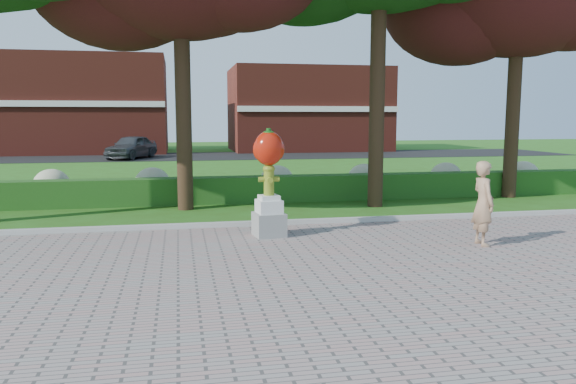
# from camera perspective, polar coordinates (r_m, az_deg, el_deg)

# --- Properties ---
(ground) EXTENTS (100.00, 100.00, 0.00)m
(ground) POSITION_cam_1_polar(r_m,az_deg,el_deg) (10.64, 1.03, -6.60)
(ground) COLOR #2C5816
(ground) RESTS_ON ground
(walkway) EXTENTS (40.00, 14.00, 0.04)m
(walkway) POSITION_cam_1_polar(r_m,az_deg,el_deg) (6.96, 8.16, -14.34)
(walkway) COLOR gray
(walkway) RESTS_ON ground
(curb) EXTENTS (40.00, 0.18, 0.15)m
(curb) POSITION_cam_1_polar(r_m,az_deg,el_deg) (13.50, -1.64, -3.22)
(curb) COLOR #ADADA5
(curb) RESTS_ON ground
(lawn_hedge) EXTENTS (24.00, 0.70, 0.80)m
(lawn_hedge) POSITION_cam_1_polar(r_m,az_deg,el_deg) (17.36, -3.80, 0.28)
(lawn_hedge) COLOR #154C18
(lawn_hedge) RESTS_ON ground
(hydrangea_row) EXTENTS (20.10, 1.10, 0.99)m
(hydrangea_row) POSITION_cam_1_polar(r_m,az_deg,el_deg) (18.41, -2.44, 1.17)
(hydrangea_row) COLOR #ADB086
(hydrangea_row) RESTS_ON ground
(street) EXTENTS (50.00, 8.00, 0.02)m
(street) POSITION_cam_1_polar(r_m,az_deg,el_deg) (38.24, -7.80, 3.65)
(street) COLOR black
(street) RESTS_ON ground
(building_left) EXTENTS (14.00, 8.00, 7.00)m
(building_left) POSITION_cam_1_polar(r_m,az_deg,el_deg) (44.79, -21.36, 8.24)
(building_left) COLOR maroon
(building_left) RESTS_ON ground
(building_right) EXTENTS (12.00, 8.00, 6.40)m
(building_right) POSITION_cam_1_polar(r_m,az_deg,el_deg) (45.25, 1.95, 8.36)
(building_right) COLOR maroon
(building_right) RESTS_ON ground
(hydrant_sculpture) EXTENTS (0.71, 0.71, 2.34)m
(hydrant_sculpture) POSITION_cam_1_polar(r_m,az_deg,el_deg) (12.08, -1.95, 1.27)
(hydrant_sculpture) COLOR gray
(hydrant_sculpture) RESTS_ON walkway
(woman) EXTENTS (0.43, 0.64, 1.71)m
(woman) POSITION_cam_1_polar(r_m,az_deg,el_deg) (11.94, 19.22, -1.09)
(woman) COLOR tan
(woman) RESTS_ON walkway
(parked_car) EXTENTS (3.36, 4.70, 1.49)m
(parked_car) POSITION_cam_1_polar(r_m,az_deg,el_deg) (36.71, -15.63, 4.45)
(parked_car) COLOR #3B3E42
(parked_car) RESTS_ON street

